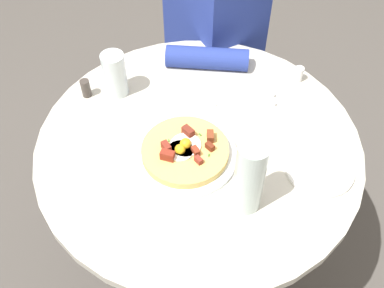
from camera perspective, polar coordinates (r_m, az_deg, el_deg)
name	(u,v)px	position (r m, az deg, el deg)	size (l,w,h in m)	color
ground_plane	(197,260)	(1.89, 0.57, -14.14)	(6.00, 6.00, 0.00)	#4C4742
dining_table	(198,178)	(1.41, 0.75, -4.23)	(0.90, 0.90, 0.73)	beige
person_seated	(210,64)	(1.85, 2.30, 9.91)	(0.52, 0.42, 1.14)	#2D2D33
pizza_plate	(185,155)	(1.23, -0.85, -1.35)	(0.28, 0.28, 0.01)	white
breakfast_pizza	(185,150)	(1.22, -0.87, -0.77)	(0.23, 0.23, 0.05)	#DBB45F
bread_plate	(319,169)	(1.25, 15.48, -3.02)	(0.18, 0.18, 0.01)	white
napkin	(245,100)	(1.39, 6.61, 5.44)	(0.17, 0.14, 0.00)	white
fork	(245,95)	(1.40, 6.57, 6.09)	(0.18, 0.01, 0.01)	silver
knife	(246,103)	(1.37, 6.69, 5.05)	(0.18, 0.01, 0.01)	silver
water_glass	(115,74)	(1.38, -9.53, 8.50)	(0.07, 0.07, 0.14)	silver
water_bottle	(249,177)	(1.07, 7.10, -4.07)	(0.07, 0.07, 0.22)	silver
salt_shaker	(299,74)	(1.47, 13.05, 8.42)	(0.03, 0.03, 0.05)	white
pepper_shaker	(86,88)	(1.41, -13.00, 6.74)	(0.03, 0.03, 0.06)	#3F3833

